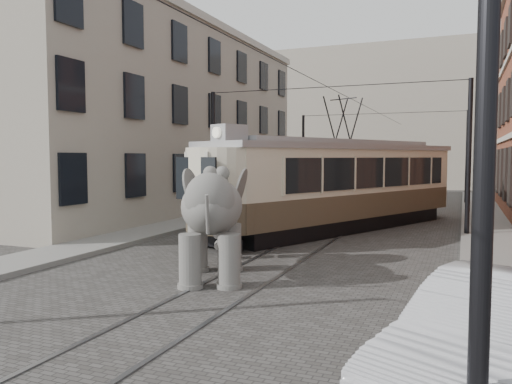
% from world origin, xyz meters
% --- Properties ---
extents(ground, '(120.00, 120.00, 0.00)m').
position_xyz_m(ground, '(0.00, 0.00, 0.00)').
color(ground, '#45423F').
extents(tram_rails, '(1.54, 80.00, 0.02)m').
position_xyz_m(tram_rails, '(0.00, 0.00, 0.01)').
color(tram_rails, slate).
rests_on(tram_rails, ground).
extents(sidewalk_right, '(2.00, 60.00, 0.15)m').
position_xyz_m(sidewalk_right, '(6.00, 0.00, 0.07)').
color(sidewalk_right, slate).
rests_on(sidewalk_right, ground).
extents(sidewalk_left, '(2.00, 60.00, 0.15)m').
position_xyz_m(sidewalk_left, '(-6.50, 0.00, 0.07)').
color(sidewalk_left, slate).
rests_on(sidewalk_left, ground).
extents(stucco_building, '(7.00, 24.00, 10.00)m').
position_xyz_m(stucco_building, '(-11.00, 10.00, 5.00)').
color(stucco_building, gray).
rests_on(stucco_building, ground).
extents(distant_block, '(28.00, 10.00, 14.00)m').
position_xyz_m(distant_block, '(0.00, 40.00, 7.00)').
color(distant_block, gray).
rests_on(distant_block, ground).
extents(catenary, '(11.00, 30.20, 6.00)m').
position_xyz_m(catenary, '(-0.20, 5.00, 3.00)').
color(catenary, black).
rests_on(catenary, ground).
extents(tram, '(8.34, 13.80, 5.50)m').
position_xyz_m(tram, '(0.35, 6.14, 2.75)').
color(tram, beige).
rests_on(tram, ground).
extents(elephant, '(4.16, 5.25, 2.83)m').
position_xyz_m(elephant, '(-0.74, -3.58, 1.41)').
color(elephant, '#63615C').
rests_on(elephant, ground).
extents(parked_car, '(3.24, 5.03, 1.56)m').
position_xyz_m(parked_car, '(5.47, -7.93, 0.78)').
color(parked_car, '#A4A3A8').
rests_on(parked_car, ground).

